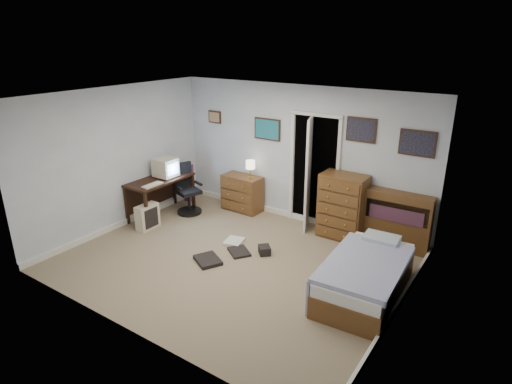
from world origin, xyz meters
TOP-DOWN VIEW (x-y plane):
  - floor at (0.00, 0.00)m, footprint 5.00×4.00m
  - computer_desk at (-2.29, 0.66)m, footprint 0.60×1.31m
  - crt_monitor at (-2.18, 0.81)m, footprint 0.39×0.36m
  - keyboard at (-2.02, 0.31)m, footprint 0.15×0.40m
  - pc_tower at (-2.00, 0.11)m, footprint 0.21×0.42m
  - office_chair at (-1.91, 1.08)m, footprint 0.60×0.60m
  - media_stack at (-2.32, 1.57)m, footprint 0.17×0.17m
  - low_dresser at (-1.09, 1.77)m, footprint 0.81×0.43m
  - table_lamp at (-0.89, 1.77)m, footprint 0.18×0.18m
  - doorway at (0.35, 2.27)m, footprint 0.96×1.12m
  - tall_dresser at (1.02, 1.75)m, footprint 0.77×0.45m
  - headboard_bookcase at (1.92, 1.86)m, footprint 1.07×0.31m
  - bed at (1.99, 0.28)m, footprint 1.04×1.83m
  - wall_posters at (0.57, 1.98)m, footprint 4.38×0.04m
  - floor_clutter at (-0.15, 0.18)m, footprint 0.99×1.19m

SIDE VIEW (x-z plane):
  - floor at x=0.00m, z-range -0.02..0.00m
  - floor_clutter at x=-0.15m, z-range -0.03..0.10m
  - pc_tower at x=-2.00m, z-range 0.00..0.45m
  - bed at x=1.99m, z-range -0.02..0.57m
  - low_dresser at x=-1.09m, z-range 0.00..0.71m
  - office_chair at x=-1.91m, z-range -0.11..0.87m
  - media_stack at x=-2.32m, z-range 0.00..0.79m
  - headboard_bookcase at x=1.92m, z-range 0.03..0.98m
  - tall_dresser at x=1.02m, z-range 0.00..1.12m
  - computer_desk at x=-2.29m, z-range 0.20..0.96m
  - keyboard at x=-2.02m, z-range 0.75..0.78m
  - crt_monitor at x=-2.18m, z-range 0.76..1.12m
  - table_lamp at x=-0.89m, z-range 0.79..1.13m
  - doorway at x=0.35m, z-range -0.02..2.03m
  - wall_posters at x=0.57m, z-range 1.45..2.05m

